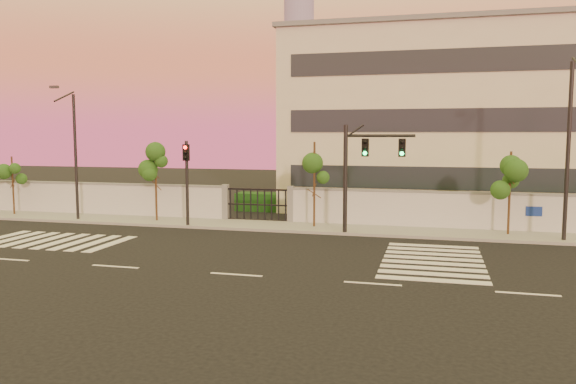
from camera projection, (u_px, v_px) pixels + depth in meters
The scene contains 15 objects.
ground at pixel (236, 275), 20.64m from camera, with size 120.00×120.00×0.00m, color black.
sidewalk at pixel (302, 227), 30.74m from camera, with size 60.00×3.00×0.15m, color gray.
perimeter_wall at pixel (309, 206), 32.06m from camera, with size 60.00×0.36×2.20m.
hedge_row at pixel (336, 205), 34.46m from camera, with size 41.00×4.25×1.80m.
institutional_building at pixel (466, 120), 38.92m from camera, with size 24.40×12.40×12.25m.
distant_skyscraper at pixel (299, 28), 300.18m from camera, with size 16.00×16.00×118.00m.
road_markings at pixel (231, 252), 24.66m from camera, with size 57.00×7.62×0.02m.
street_tree_b at pixel (13, 172), 35.19m from camera, with size 1.33×1.06×3.78m.
street_tree_c at pixel (156, 163), 32.51m from camera, with size 1.43×1.13×4.72m.
street_tree_d at pixel (315, 165), 30.33m from camera, with size 1.41×1.12×4.75m.
street_tree_e at pixel (511, 174), 27.96m from camera, with size 1.46×1.16×4.31m.
traffic_signal_main at pixel (359, 166), 28.32m from camera, with size 3.56×0.40×5.63m.
traffic_signal_secondary at pixel (187, 173), 30.85m from camera, with size 0.37×0.35×4.80m.
streetlight_west at pixel (74, 150), 32.80m from camera, with size 0.47×1.88×7.83m.
streetlight_east at pixel (570, 142), 26.06m from camera, with size 0.53×2.14×8.91m.
Camera 1 is at (6.95, -19.09, 5.14)m, focal length 35.00 mm.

